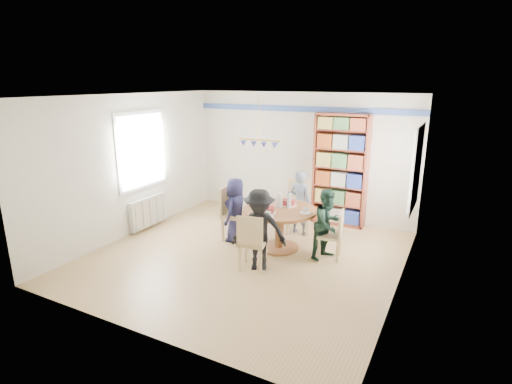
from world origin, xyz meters
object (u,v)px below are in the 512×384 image
Objects in this scene: bookshelf at (340,171)px; chair_near at (252,240)px; person_far at (300,202)px; dining_table at (280,219)px; chair_right at (334,232)px; chair_far at (299,203)px; person_left at (236,210)px; person_near at (259,230)px; chair_left at (231,211)px; radiator at (149,211)px; person_right at (328,224)px.

chair_near is at bearing -102.05° from bookshelf.
chair_near is at bearing 99.45° from person_far.
chair_right is (0.99, 0.05, -0.09)m from dining_table.
person_far is (0.09, -0.16, 0.06)m from chair_far.
person_left is 1.26m from person_near.
radiator is at bearing -171.69° from chair_left.
bookshelf is (0.51, 2.66, 0.47)m from person_near.
person_far reaches higher than chair_near.
chair_left is 0.84× the size of person_left.
dining_table is 1.95m from bookshelf.
chair_left is at bearing -178.58° from chair_right.
person_far is (-0.94, 0.82, 0.17)m from chair_right.
person_right is at bearing 0.66° from chair_left.
person_near is (0.08, -1.90, 0.08)m from chair_far.
chair_right is 0.81× the size of chair_far.
radiator is 0.83× the size of person_left.
person_left is at bearing -9.83° from chair_left.
chair_left is at bearing -131.25° from bookshelf.
chair_near is at bearing 159.81° from person_right.
person_far reaches higher than dining_table.
chair_right is (3.79, 0.31, 0.12)m from radiator.
person_far is 1.74m from person_near.
radiator is 4.01m from bookshelf.
chair_right reaches higher than dining_table.
radiator is 3.81m from chair_right.
person_left is at bearing 7.17° from radiator.
chair_far is 1.36m from person_right.
dining_table is 0.56× the size of bookshelf.
person_right reaches higher than chair_far.
chair_left is (-1.01, -0.00, 0.00)m from dining_table.
radiator is 2.82m from dining_table.
chair_far is 1.90m from person_near.
person_left is 1.00× the size of person_right.
radiator is at bearing 146.12° from person_near.
chair_far is at bearing 46.67° from chair_left.
chair_right is 0.64× the size of person_near.
bookshelf is (-0.44, 1.73, 0.66)m from chair_right.
bookshelf is (0.51, 0.91, 0.49)m from person_far.
person_left is at bearing 131.51° from chair_near.
chair_right is 0.70× the size of person_right.
chair_left is 1.41m from chair_far.
radiator is 2.93m from person_near.
person_right is at bearing -79.70° from bookshelf.
dining_table is 1.01m from chair_left.
chair_left is (1.80, 0.26, 0.21)m from radiator.
dining_table is 0.98× the size of person_near.
chair_right is 0.67× the size of person_far.
radiator is at bearing 116.42° from person_right.
chair_right is at bearing 87.45° from person_left.
chair_left is 2.43m from bookshelf.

